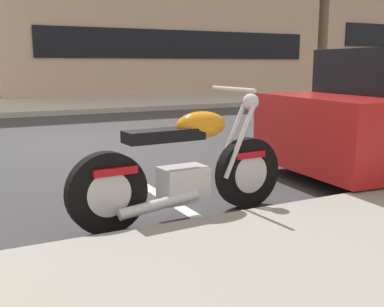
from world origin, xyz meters
name	(u,v)px	position (x,y,z in m)	size (l,w,h in m)	color
ground_plane	(75,144)	(0.00, 0.00, 0.00)	(260.00, 260.00, 0.00)	#333335
sidewalk_far_curb	(322,95)	(12.00, 7.14, 0.07)	(120.00, 5.00, 0.14)	#ADA89E
parking_stall_stripe	(181,207)	(0.00, -4.04, 0.00)	(0.12, 2.20, 0.01)	silver
parked_motorcycle	(185,170)	(-0.10, -4.34, 0.44)	(2.04, 0.62, 1.13)	black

